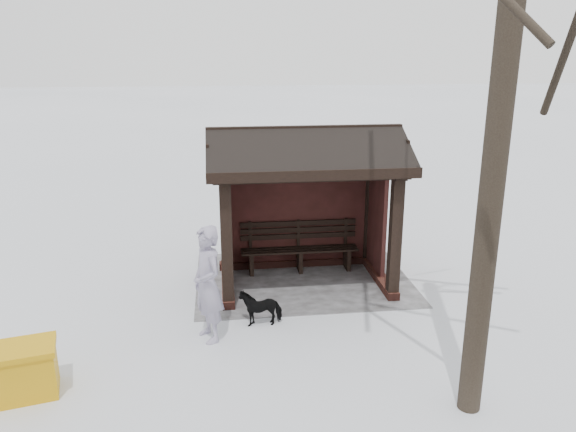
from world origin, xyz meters
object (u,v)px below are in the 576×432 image
object	(u,v)px
pedestrian	(208,284)
dog	(261,307)
grit_bin	(21,371)
bus_shelter	(304,174)

from	to	relation	value
pedestrian	dog	world-z (taller)	pedestrian
pedestrian	grit_bin	distance (m)	2.80
pedestrian	dog	bearing A→B (deg)	92.07
pedestrian	grit_bin	world-z (taller)	pedestrian
dog	grit_bin	bearing A→B (deg)	-68.25
bus_shelter	pedestrian	size ratio (longest dim) A/B	1.92
bus_shelter	dog	distance (m)	2.72
grit_bin	dog	bearing A→B (deg)	-166.38
bus_shelter	dog	world-z (taller)	bus_shelter
dog	grit_bin	world-z (taller)	grit_bin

